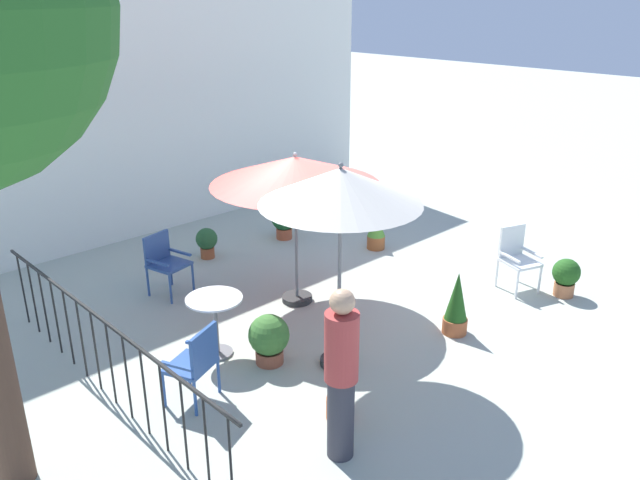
{
  "coord_description": "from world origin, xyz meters",
  "views": [
    {
      "loc": [
        -5.81,
        -5.93,
        4.2
      ],
      "look_at": [
        0.0,
        0.16,
        0.9
      ],
      "focal_mm": 35.56,
      "sensor_mm": 36.0,
      "label": 1
    }
  ],
  "objects": [
    {
      "name": "standing_person",
      "position": [
        -2.22,
        -2.46,
        0.92
      ],
      "size": [
        0.34,
        0.34,
        1.77
      ],
      "color": "#33333D",
      "rests_on": "ground"
    },
    {
      "name": "patio_chair_1",
      "position": [
        2.67,
        1.81,
        0.51
      ],
      "size": [
        0.49,
        0.51,
        0.89
      ],
      "color": "silver",
      "rests_on": "ground"
    },
    {
      "name": "patio_chair_3",
      "position": [
        -1.56,
        1.83,
        0.54
      ],
      "size": [
        0.6,
        0.6,
        0.91
      ],
      "color": "#304F8E",
      "rests_on": "ground"
    },
    {
      "name": "patio_chair_0",
      "position": [
        -2.73,
        -0.78,
        0.52
      ],
      "size": [
        0.63,
        0.6,
        0.91
      ],
      "color": "#2C5095",
      "rests_on": "ground"
    },
    {
      "name": "potted_plant_1",
      "position": [
        0.55,
        -1.83,
        0.41
      ],
      "size": [
        0.33,
        0.33,
        0.87
      ],
      "color": "#B45C33",
      "rests_on": "ground"
    },
    {
      "name": "potted_plant_6",
      "position": [
        2.01,
        0.85,
        0.31
      ],
      "size": [
        0.32,
        0.32,
        0.62
      ],
      "color": "#9C562B",
      "rests_on": "ground"
    },
    {
      "name": "villa_facade",
      "position": [
        0.0,
        4.41,
        2.47
      ],
      "size": [
        9.75,
        0.3,
        4.93
      ],
      "primitive_type": "cube",
      "color": "white",
      "rests_on": "ground"
    },
    {
      "name": "patio_chair_2",
      "position": [
        2.34,
        -1.64,
        0.54
      ],
      "size": [
        0.6,
        0.62,
        0.96
      ],
      "color": "white",
      "rests_on": "ground"
    },
    {
      "name": "potted_plant_4",
      "position": [
        -0.36,
        2.54,
        0.3
      ],
      "size": [
        0.36,
        0.36,
        0.52
      ],
      "color": "#994E2D",
      "rests_on": "ground"
    },
    {
      "name": "ground_plane",
      "position": [
        0.0,
        0.0,
        0.0
      ],
      "size": [
        60.0,
        60.0,
        0.0
      ],
      "primitive_type": "plane",
      "color": "#AAB1A3"
    },
    {
      "name": "potted_plant_0",
      "position": [
        1.17,
        2.33,
        0.34
      ],
      "size": [
        0.45,
        0.45,
        0.62
      ],
      "color": "#A75033",
      "rests_on": "ground"
    },
    {
      "name": "cafe_table_0",
      "position": [
        -2.02,
        -0.11,
        0.54
      ],
      "size": [
        0.69,
        0.69,
        0.78
      ],
      "color": "silver",
      "rests_on": "ground"
    },
    {
      "name": "patio_umbrella_1",
      "position": [
        -1.1,
        -1.32,
        2.21
      ],
      "size": [
        1.81,
        1.81,
        2.5
      ],
      "color": "#2D2D2D",
      "rests_on": "ground"
    },
    {
      "name": "potted_plant_3",
      "position": [
        -1.83,
        -2.05,
        0.39
      ],
      "size": [
        0.28,
        0.28,
        0.8
      ],
      "color": "#B1552B",
      "rests_on": "ground"
    },
    {
      "name": "patio_umbrella_0",
      "position": [
        -0.34,
        0.29,
        1.94
      ],
      "size": [
        2.33,
        2.33,
        2.21
      ],
      "color": "#2D2D2D",
      "rests_on": "ground"
    },
    {
      "name": "potted_plant_5",
      "position": [
        2.64,
        -2.3,
        0.31
      ],
      "size": [
        0.4,
        0.4,
        0.58
      ],
      "color": "#BF7348",
      "rests_on": "ground"
    },
    {
      "name": "terrace_railing",
      "position": [
        -3.41,
        0.0,
        0.68
      ],
      "size": [
        0.03,
        5.02,
        1.01
      ],
      "color": "black",
      "rests_on": "ground"
    },
    {
      "name": "potted_plant_2",
      "position": [
        -1.68,
        -0.71,
        0.34
      ],
      "size": [
        0.5,
        0.5,
        0.63
      ],
      "color": "brown",
      "rests_on": "ground"
    }
  ]
}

